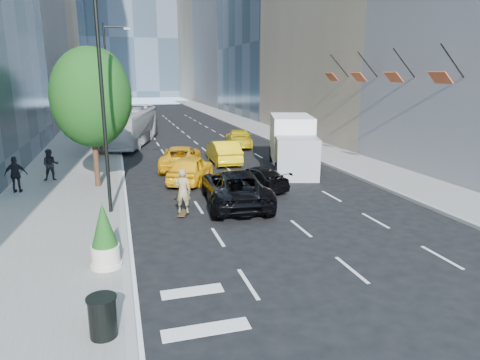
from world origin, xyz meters
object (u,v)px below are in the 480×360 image
object	(u,v)px
city_bus	(131,126)
box_truck	(292,143)
black_sedan_mercedes	(256,178)
planter_shrub	(104,236)
black_sedan_lincoln	(235,187)
trash_can	(103,317)
skateboarder	(183,194)

from	to	relation	value
city_bus	box_truck	bearing A→B (deg)	-39.85
city_bus	black_sedan_mercedes	bearing A→B (deg)	-57.13
box_truck	planter_shrub	world-z (taller)	box_truck
box_truck	black_sedan_lincoln	bearing A→B (deg)	-113.90
trash_can	black_sedan_mercedes	bearing A→B (deg)	57.50
skateboarder	black_sedan_lincoln	world-z (taller)	skateboarder
black_sedan_mercedes	trash_can	distance (m)	14.52
black_sedan_mercedes	planter_shrub	world-z (taller)	planter_shrub
box_truck	trash_can	xyz separation A→B (m)	(-11.70, -16.52, -1.14)
city_bus	trash_can	size ratio (longest dim) A/B	12.60
black_sedan_lincoln	box_truck	xyz separation A→B (m)	(5.80, 6.72, 0.91)
black_sedan_lincoln	city_bus	world-z (taller)	city_bus
skateboarder	box_truck	distance (m)	11.49
black_sedan_lincoln	trash_can	xyz separation A→B (m)	(-5.90, -9.80, -0.23)
black_sedan_mercedes	trash_can	bearing A→B (deg)	39.41
box_truck	trash_can	bearing A→B (deg)	-108.42
skateboarder	trash_can	xyz separation A→B (m)	(-3.22, -8.80, -0.38)
box_truck	city_bus	bearing A→B (deg)	142.53
city_bus	planter_shrub	size ratio (longest dim) A/B	5.66
city_bus	planter_shrub	bearing A→B (deg)	-79.40
trash_can	city_bus	bearing A→B (deg)	86.60
skateboarder	planter_shrub	distance (m)	5.83
trash_can	black_sedan_lincoln	bearing A→B (deg)	58.95
trash_can	planter_shrub	world-z (taller)	planter_shrub
black_sedan_lincoln	black_sedan_mercedes	bearing A→B (deg)	-121.76
skateboarder	box_truck	bearing A→B (deg)	-118.08
black_sedan_mercedes	trash_can	xyz separation A→B (m)	(-7.80, -12.24, 0.00)
box_truck	planter_shrub	distance (m)	17.18
skateboarder	black_sedan_mercedes	distance (m)	5.74
planter_shrub	black_sedan_lincoln	bearing A→B (deg)	44.79
skateboarder	city_bus	size ratio (longest dim) A/B	0.17
trash_can	planter_shrub	bearing A→B (deg)	90.00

